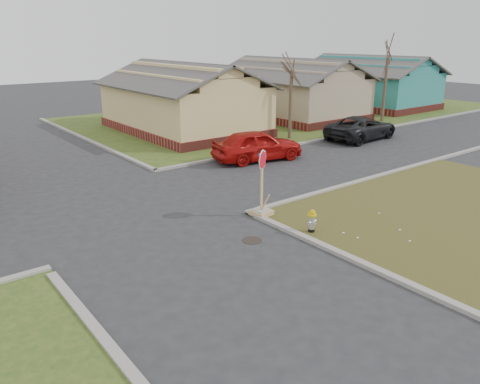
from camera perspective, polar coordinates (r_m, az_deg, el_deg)
ground at (r=14.23m, az=-6.76°, el=-7.46°), size 120.00×120.00×0.00m
verge_far_right at (r=41.16m, az=6.65°, el=9.66°), size 37.00×19.00×0.05m
curbs at (r=18.39m, az=-14.90°, el=-1.88°), size 80.00×40.00×0.12m
manhole at (r=15.00m, az=1.47°, el=-5.90°), size 0.64×0.64×0.01m
side_house_yellow at (r=32.37m, az=-7.00°, el=11.17°), size 7.60×11.60×4.70m
side_house_tan at (r=38.43m, az=6.17°, el=12.32°), size 7.60×11.60×4.70m
side_house_teal at (r=45.90m, az=15.46°, el=12.75°), size 7.60×11.60×4.70m
tree_mid_right at (r=29.80m, az=6.18°, el=10.51°), size 0.22×0.22×4.20m
tree_far_right at (r=37.53m, az=17.22°, el=11.85°), size 0.22×0.22×4.76m
fire_hydrant at (r=15.55m, az=8.76°, el=-3.33°), size 0.29×0.29×0.78m
stop_sign at (r=16.81m, az=2.64°, el=-1.10°), size 0.69×0.67×2.42m
red_sedan at (r=24.52m, az=2.14°, el=5.73°), size 5.05×2.80×1.63m
dark_pickup at (r=30.73m, az=14.59°, el=7.59°), size 5.44×2.82×1.46m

